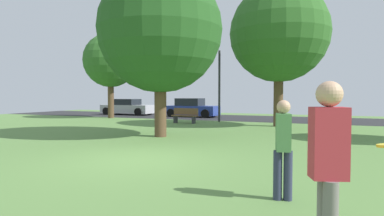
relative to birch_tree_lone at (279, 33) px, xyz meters
name	(u,v)px	position (x,y,z in m)	size (l,w,h in m)	color
ground_plane	(137,159)	(-2.10, -10.63, -5.00)	(44.00, 44.00, 0.00)	#5B8442
road_strip	(259,118)	(-2.10, 5.37, -5.00)	(44.00, 6.40, 0.01)	#28282B
birch_tree_lone	(279,33)	(0.00, 0.00, 0.00)	(5.26, 5.26, 7.65)	brown
oak_tree_center	(160,31)	(-3.78, -6.31, -0.73)	(5.00, 5.00, 6.79)	brown
maple_tree_far	(110,61)	(-12.33, 1.67, -0.77)	(3.95, 3.95, 6.23)	brown
person_thrower	(328,166)	(2.51, -14.48, -3.98)	(0.37, 0.31, 1.82)	slate
person_bystander	(283,145)	(1.85, -12.48, -4.12)	(0.30, 0.36, 1.61)	#2D334C
parked_car_silver	(128,107)	(-13.50, 5.48, -4.37)	(4.59, 2.03, 1.36)	#B7B7BC
parked_car_blue	(192,108)	(-7.32, 5.19, -4.35)	(4.04, 1.99, 1.44)	#233893
park_bench	(185,115)	(-5.46, -0.18, -4.54)	(1.60, 0.45, 0.90)	brown
street_lamp_post	(219,86)	(-3.87, 1.57, -2.75)	(0.14, 0.14, 4.50)	#2D2D33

